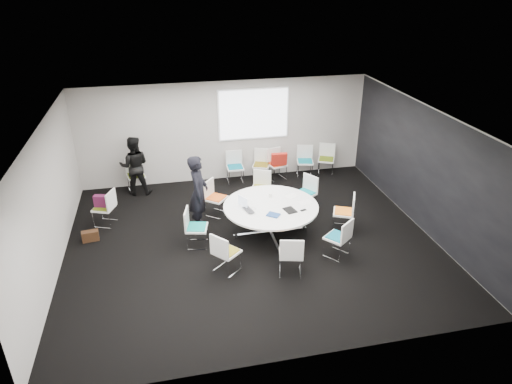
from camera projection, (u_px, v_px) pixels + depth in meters
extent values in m
cube|color=black|center=(251.00, 241.00, 10.20)|extent=(8.00, 7.00, 0.04)
cube|color=white|center=(250.00, 119.00, 8.94)|extent=(8.00, 7.00, 0.04)
cube|color=#ACA7A2|center=(225.00, 131.00, 12.66)|extent=(8.00, 0.04, 2.80)
cube|color=#ACA7A2|center=(301.00, 287.00, 6.49)|extent=(8.00, 0.04, 2.80)
cube|color=#ACA7A2|center=(47.00, 203.00, 8.81)|extent=(0.04, 7.00, 2.80)
cube|color=#ACA7A2|center=(424.00, 168.00, 10.34)|extent=(0.04, 7.00, 2.80)
cube|color=black|center=(423.00, 168.00, 10.33)|extent=(0.01, 6.94, 2.74)
cube|color=silver|center=(270.00, 232.00, 10.44)|extent=(0.90, 0.90, 0.08)
cylinder|color=silver|center=(271.00, 220.00, 10.30)|extent=(0.10, 0.10, 0.65)
cylinder|color=white|center=(271.00, 206.00, 10.15)|extent=(2.12, 2.12, 0.04)
cube|color=white|center=(254.00, 114.00, 12.56)|extent=(1.90, 0.03, 1.35)
cube|color=silver|center=(342.00, 221.00, 10.56)|extent=(0.56, 0.56, 0.42)
cube|color=white|center=(343.00, 212.00, 10.46)|extent=(0.59, 0.60, 0.04)
cube|color=orange|center=(343.00, 211.00, 10.44)|extent=(0.51, 0.52, 0.03)
cube|color=white|center=(353.00, 204.00, 10.32)|extent=(0.22, 0.43, 0.42)
cube|color=silver|center=(304.00, 202.00, 11.41)|extent=(0.58, 0.58, 0.42)
cube|color=white|center=(305.00, 194.00, 11.31)|extent=(0.62, 0.62, 0.04)
cube|color=#097C85|center=(305.00, 193.00, 11.30)|extent=(0.54, 0.54, 0.03)
cube|color=white|center=(311.00, 183.00, 11.34)|extent=(0.28, 0.41, 0.42)
cube|color=silver|center=(261.00, 197.00, 11.65)|extent=(0.56, 0.56, 0.42)
cube|color=white|center=(261.00, 189.00, 11.55)|extent=(0.60, 0.59, 0.04)
cube|color=olive|center=(261.00, 188.00, 11.54)|extent=(0.52, 0.51, 0.03)
cube|color=white|center=(262.00, 178.00, 11.63)|extent=(0.43, 0.22, 0.42)
cube|color=silver|center=(217.00, 207.00, 11.18)|extent=(0.59, 0.59, 0.42)
cube|color=white|center=(216.00, 199.00, 11.08)|extent=(0.63, 0.63, 0.04)
cube|color=#D15417|center=(216.00, 197.00, 11.07)|extent=(0.55, 0.55, 0.03)
cube|color=white|center=(208.00, 188.00, 11.06)|extent=(0.32, 0.38, 0.42)
cube|color=silver|center=(197.00, 237.00, 9.93)|extent=(0.50, 0.50, 0.42)
cube|color=white|center=(197.00, 228.00, 9.83)|extent=(0.53, 0.55, 0.04)
cube|color=#08766F|center=(197.00, 227.00, 9.82)|extent=(0.46, 0.47, 0.03)
cube|color=white|center=(186.00, 219.00, 9.73)|extent=(0.14, 0.46, 0.42)
cube|color=silver|center=(227.00, 262.00, 9.10)|extent=(0.59, 0.59, 0.42)
cube|color=white|center=(227.00, 252.00, 9.00)|extent=(0.63, 0.64, 0.04)
cube|color=olive|center=(227.00, 251.00, 8.99)|extent=(0.55, 0.55, 0.03)
cube|color=white|center=(219.00, 247.00, 8.75)|extent=(0.33, 0.37, 0.42)
cube|color=silver|center=(291.00, 263.00, 9.04)|extent=(0.51, 0.51, 0.42)
cube|color=white|center=(291.00, 254.00, 8.94)|extent=(0.55, 0.54, 0.04)
cube|color=orange|center=(291.00, 252.00, 8.93)|extent=(0.48, 0.47, 0.03)
cube|color=white|center=(292.00, 250.00, 8.65)|extent=(0.46, 0.15, 0.42)
cube|color=silver|center=(336.00, 247.00, 9.59)|extent=(0.59, 0.59, 0.42)
cube|color=white|center=(337.00, 237.00, 9.48)|extent=(0.63, 0.63, 0.04)
cube|color=#0B5E76|center=(337.00, 236.00, 9.47)|extent=(0.55, 0.55, 0.03)
cube|color=white|center=(347.00, 231.00, 9.26)|extent=(0.38, 0.31, 0.42)
cube|color=silver|center=(235.00, 175.00, 12.89)|extent=(0.43, 0.43, 0.42)
cube|color=white|center=(235.00, 168.00, 12.78)|extent=(0.47, 0.45, 0.04)
cube|color=#086780|center=(235.00, 167.00, 12.77)|extent=(0.41, 0.39, 0.03)
cube|color=white|center=(234.00, 157.00, 12.87)|extent=(0.46, 0.04, 0.42)
cube|color=silver|center=(261.00, 173.00, 13.03)|extent=(0.54, 0.54, 0.42)
cube|color=white|center=(261.00, 165.00, 12.93)|extent=(0.59, 0.58, 0.04)
cube|color=brown|center=(261.00, 164.00, 12.91)|extent=(0.51, 0.50, 0.03)
cube|color=white|center=(262.00, 155.00, 13.01)|extent=(0.44, 0.20, 0.42)
cube|color=silver|center=(277.00, 172.00, 13.08)|extent=(0.52, 0.52, 0.42)
cube|color=white|center=(277.00, 165.00, 12.98)|extent=(0.56, 0.55, 0.04)
cube|color=red|center=(277.00, 164.00, 12.96)|extent=(0.49, 0.48, 0.03)
cube|color=white|center=(273.00, 155.00, 13.04)|extent=(0.45, 0.16, 0.42)
cube|color=silver|center=(305.00, 169.00, 13.27)|extent=(0.50, 0.50, 0.42)
cube|color=white|center=(305.00, 162.00, 13.16)|extent=(0.55, 0.53, 0.04)
cube|color=#0B7688|center=(305.00, 161.00, 13.15)|extent=(0.48, 0.46, 0.03)
cube|color=white|center=(305.00, 152.00, 13.25)|extent=(0.46, 0.14, 0.42)
cube|color=silver|center=(326.00, 167.00, 13.41)|extent=(0.55, 0.55, 0.42)
cube|color=white|center=(326.00, 160.00, 13.31)|extent=(0.60, 0.59, 0.04)
cube|color=#566913|center=(326.00, 159.00, 13.29)|extent=(0.52, 0.51, 0.03)
cube|color=white|center=(327.00, 150.00, 13.39)|extent=(0.44, 0.22, 0.42)
cube|color=silver|center=(105.00, 216.00, 10.75)|extent=(0.55, 0.55, 0.42)
cube|color=white|center=(104.00, 208.00, 10.65)|extent=(0.58, 0.59, 0.04)
cube|color=olive|center=(104.00, 207.00, 10.64)|extent=(0.50, 0.51, 0.03)
cube|color=white|center=(111.00, 200.00, 10.52)|extent=(0.20, 0.44, 0.42)
cube|color=silver|center=(137.00, 184.00, 12.38)|extent=(0.50, 0.50, 0.42)
cube|color=white|center=(136.00, 176.00, 12.28)|extent=(0.54, 0.52, 0.04)
cube|color=#586C17|center=(136.00, 175.00, 12.26)|extent=(0.47, 0.45, 0.03)
cube|color=white|center=(134.00, 165.00, 12.35)|extent=(0.46, 0.13, 0.42)
imported|color=black|center=(199.00, 193.00, 10.33)|extent=(0.56, 0.73, 1.79)
imported|color=black|center=(134.00, 166.00, 11.99)|extent=(0.82, 0.66, 1.60)
imported|color=#333338|center=(251.00, 210.00, 9.93)|extent=(0.32, 0.41, 0.03)
cube|color=silver|center=(243.00, 201.00, 10.03)|extent=(0.16, 0.27, 0.22)
cube|color=black|center=(290.00, 210.00, 9.92)|extent=(0.28, 0.34, 0.02)
cube|color=navy|center=(273.00, 215.00, 9.73)|extent=(0.33, 0.32, 0.03)
cube|color=white|center=(291.00, 196.00, 10.55)|extent=(0.36, 0.33, 0.00)
cube|color=white|center=(305.00, 202.00, 10.27)|extent=(0.33, 0.26, 0.00)
cylinder|color=white|center=(270.00, 195.00, 10.49)|extent=(0.08, 0.08, 0.09)
cube|color=black|center=(303.00, 210.00, 9.93)|extent=(0.16, 0.11, 0.01)
cube|color=#56173B|center=(103.00, 201.00, 10.57)|extent=(0.42, 0.24, 0.28)
cube|color=#351F11|center=(90.00, 236.00, 10.14)|extent=(0.38, 0.21, 0.24)
cube|color=#AE1F15|center=(279.00, 159.00, 12.68)|extent=(0.45, 0.18, 0.36)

